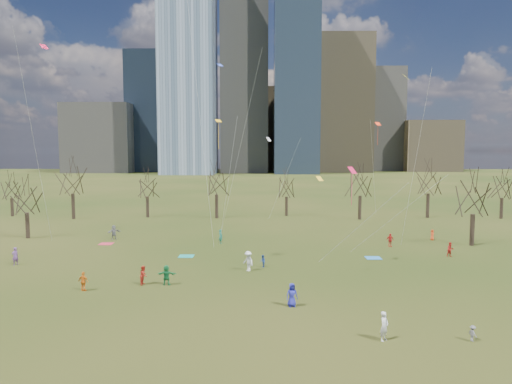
{
  "coord_description": "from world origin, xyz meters",
  "views": [
    {
      "loc": [
        0.55,
        -36.54,
        11.39
      ],
      "look_at": [
        0.0,
        12.0,
        7.0
      ],
      "focal_mm": 32.0,
      "sensor_mm": 36.0,
      "label": 1
    }
  ],
  "objects_px": {
    "person_1": "(384,326)",
    "person_4": "(83,281)",
    "blanket_teal": "(186,256)",
    "person_0": "(292,295)",
    "blanket_crimson": "(106,244)",
    "blanket_navy": "(373,258)",
    "person_2": "(144,275)"
  },
  "relations": [
    {
      "from": "blanket_navy",
      "to": "person_0",
      "type": "height_order",
      "value": "person_0"
    },
    {
      "from": "person_1",
      "to": "person_4",
      "type": "relative_size",
      "value": 1.13
    },
    {
      "from": "blanket_crimson",
      "to": "person_4",
      "type": "distance_m",
      "value": 19.34
    },
    {
      "from": "blanket_crimson",
      "to": "person_2",
      "type": "bearing_deg",
      "value": -61.98
    },
    {
      "from": "person_0",
      "to": "person_1",
      "type": "height_order",
      "value": "person_1"
    },
    {
      "from": "blanket_navy",
      "to": "person_0",
      "type": "xyz_separation_m",
      "value": [
        -9.69,
        -15.31,
        0.86
      ]
    },
    {
      "from": "blanket_crimson",
      "to": "person_4",
      "type": "bearing_deg",
      "value": -76.32
    },
    {
      "from": "person_2",
      "to": "blanket_crimson",
      "type": "bearing_deg",
      "value": 33.25
    },
    {
      "from": "person_0",
      "to": "blanket_teal",
      "type": "bearing_deg",
      "value": 109.26
    },
    {
      "from": "blanket_crimson",
      "to": "person_4",
      "type": "relative_size",
      "value": 1.01
    },
    {
      "from": "blanket_crimson",
      "to": "person_1",
      "type": "bearing_deg",
      "value": -46.92
    },
    {
      "from": "person_0",
      "to": "person_4",
      "type": "bearing_deg",
      "value": 154.11
    },
    {
      "from": "blanket_navy",
      "to": "person_0",
      "type": "bearing_deg",
      "value": -122.34
    },
    {
      "from": "person_1",
      "to": "blanket_crimson",
      "type": "bearing_deg",
      "value": 86.54
    },
    {
      "from": "blanket_navy",
      "to": "person_4",
      "type": "height_order",
      "value": "person_4"
    },
    {
      "from": "blanket_navy",
      "to": "person_1",
      "type": "bearing_deg",
      "value": -102.07
    },
    {
      "from": "blanket_navy",
      "to": "person_1",
      "type": "height_order",
      "value": "person_1"
    },
    {
      "from": "person_4",
      "to": "blanket_teal",
      "type": "bearing_deg",
      "value": -98.91
    },
    {
      "from": "blanket_crimson",
      "to": "person_2",
      "type": "distance_m",
      "value": 19.2
    },
    {
      "from": "person_2",
      "to": "person_4",
      "type": "height_order",
      "value": "person_2"
    },
    {
      "from": "person_1",
      "to": "person_4",
      "type": "bearing_deg",
      "value": 109.97
    },
    {
      "from": "blanket_teal",
      "to": "blanket_navy",
      "type": "bearing_deg",
      "value": -1.6
    },
    {
      "from": "blanket_teal",
      "to": "person_0",
      "type": "distance_m",
      "value": 18.98
    },
    {
      "from": "person_1",
      "to": "person_4",
      "type": "xyz_separation_m",
      "value": [
        -21.88,
        9.51,
        -0.1
      ]
    },
    {
      "from": "blanket_teal",
      "to": "person_0",
      "type": "relative_size",
      "value": 0.92
    },
    {
      "from": "blanket_teal",
      "to": "blanket_crimson",
      "type": "relative_size",
      "value": 1.0
    },
    {
      "from": "blanket_navy",
      "to": "person_1",
      "type": "xyz_separation_m",
      "value": [
        -4.55,
        -21.27,
        0.88
      ]
    },
    {
      "from": "blanket_crimson",
      "to": "person_0",
      "type": "relative_size",
      "value": 0.92
    },
    {
      "from": "blanket_crimson",
      "to": "person_0",
      "type": "xyz_separation_m",
      "value": [
        21.3,
        -22.32,
        0.86
      ]
    },
    {
      "from": "blanket_teal",
      "to": "person_4",
      "type": "bearing_deg",
      "value": -117.3
    },
    {
      "from": "person_1",
      "to": "person_4",
      "type": "distance_m",
      "value": 23.85
    },
    {
      "from": "blanket_crimson",
      "to": "blanket_teal",
      "type": "bearing_deg",
      "value": -30.57
    }
  ]
}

